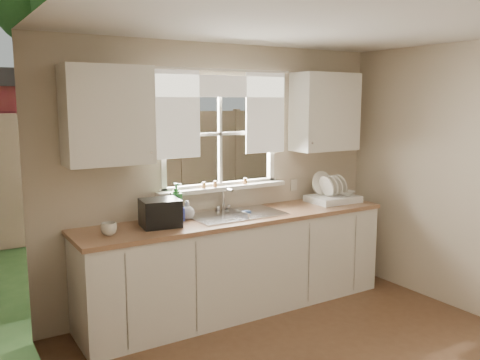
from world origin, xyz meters
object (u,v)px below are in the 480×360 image
dish_rack (332,196)px  soap_bottle_a (176,201)px  cup (109,229)px  black_appliance (160,213)px

dish_rack → soap_bottle_a: bearing=174.8°
soap_bottle_a → cup: size_ratio=2.54×
dish_rack → black_appliance: (-1.96, -0.03, 0.05)m
soap_bottle_a → black_appliance: soap_bottle_a is taller
dish_rack → soap_bottle_a: 1.73m
soap_bottle_a → black_appliance: (-0.23, -0.18, -0.05)m
soap_bottle_a → cup: (-0.70, -0.23, -0.11)m
soap_bottle_a → black_appliance: 0.30m
cup → black_appliance: black_appliance is taller
dish_rack → cup: (-2.42, -0.08, -0.02)m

